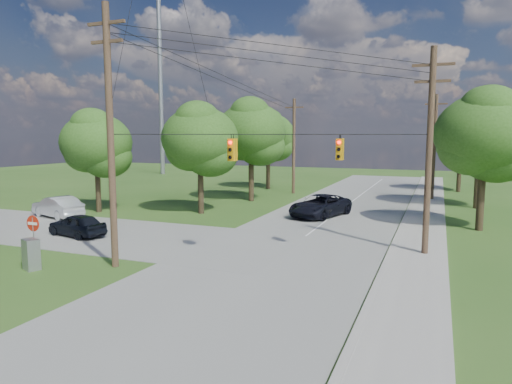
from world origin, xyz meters
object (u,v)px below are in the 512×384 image
at_px(pole_ne, 429,149).
at_px(control_cabinet, 31,254).
at_px(car_cross_dark, 77,225).
at_px(pole_north_e, 434,146).
at_px(pole_north_w, 294,145).
at_px(do_not_enter_sign, 33,228).
at_px(car_cross_silver, 57,207).
at_px(car_main_north, 320,206).
at_px(pole_sw, 110,134).

distance_m(pole_ne, control_cabinet, 19.80).
relative_size(pole_ne, control_cabinet, 7.33).
xyz_separation_m(pole_ne, car_cross_dark, (-19.90, -3.22, -4.74)).
bearing_deg(car_cross_dark, pole_north_e, 153.21).
relative_size(pole_north_w, car_cross_dark, 2.44).
bearing_deg(do_not_enter_sign, car_cross_silver, 130.61).
height_order(pole_north_w, car_main_north, pole_north_w).
relative_size(pole_sw, do_not_enter_sign, 5.14).
bearing_deg(control_cabinet, car_cross_dark, 139.56).
bearing_deg(car_main_north, pole_sw, -92.42).
distance_m(pole_sw, car_main_north, 18.47).
xyz_separation_m(pole_ne, car_main_north, (-7.77, 9.11, -4.62)).
bearing_deg(control_cabinet, car_cross_silver, 153.49).
relative_size(pole_sw, car_cross_silver, 2.46).
xyz_separation_m(pole_sw, car_main_north, (5.73, 16.71, -5.38)).
relative_size(pole_ne, car_cross_silver, 2.16).
bearing_deg(car_main_north, do_not_enter_sign, -102.35).
bearing_deg(pole_sw, car_main_north, 71.08).
bearing_deg(do_not_enter_sign, car_cross_dark, 113.90).
relative_size(pole_sw, control_cabinet, 8.38).
bearing_deg(control_cabinet, car_main_north, 86.92).
height_order(control_cabinet, do_not_enter_sign, do_not_enter_sign).
height_order(car_cross_silver, control_cabinet, car_cross_silver).
xyz_separation_m(car_cross_dark, do_not_enter_sign, (2.39, -5.35, 0.98)).
height_order(car_cross_silver, car_main_north, car_main_north).
xyz_separation_m(pole_sw, car_cross_silver, (-12.51, 8.90, -5.39)).
bearing_deg(car_cross_silver, car_cross_dark, 70.11).
bearing_deg(car_main_north, control_cabinet, -99.30).
relative_size(pole_north_w, car_cross_silver, 2.05).
distance_m(pole_sw, control_cabinet, 6.66).
xyz_separation_m(control_cabinet, do_not_enter_sign, (-0.77, 0.88, 0.99)).
distance_m(car_main_north, do_not_enter_sign, 20.20).
bearing_deg(pole_north_e, do_not_enter_sign, -119.80).
xyz_separation_m(pole_north_w, car_cross_silver, (-12.11, -20.70, -4.30)).
height_order(car_main_north, do_not_enter_sign, do_not_enter_sign).
bearing_deg(do_not_enter_sign, pole_ne, 25.95).
xyz_separation_m(pole_ne, car_cross_silver, (-26.01, 1.30, -4.63)).
height_order(pole_north_e, car_main_north, pole_north_e).
height_order(pole_north_w, do_not_enter_sign, pole_north_w).
relative_size(pole_north_w, do_not_enter_sign, 4.28).
bearing_deg(pole_sw, pole_north_e, 65.48).
height_order(pole_ne, car_cross_silver, pole_ne).
height_order(pole_ne, pole_north_e, pole_ne).
xyz_separation_m(car_main_north, do_not_enter_sign, (-9.74, -17.68, 0.85)).
relative_size(pole_north_e, car_cross_silver, 2.05).
bearing_deg(pole_ne, car_main_north, 130.45).
distance_m(pole_north_e, car_cross_silver, 33.52).
xyz_separation_m(pole_sw, pole_north_w, (-0.40, 29.60, -1.10)).
bearing_deg(car_main_north, pole_ne, -33.05).
distance_m(pole_ne, pole_north_w, 26.03).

